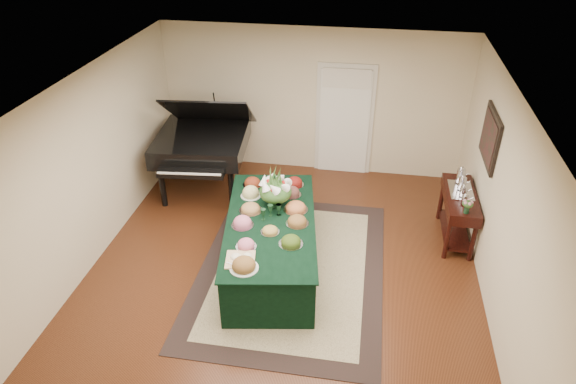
% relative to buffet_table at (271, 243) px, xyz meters
% --- Properties ---
extents(ground, '(6.00, 6.00, 0.00)m').
position_rel_buffet_table_xyz_m(ground, '(0.18, 0.06, -0.39)').
color(ground, black).
rests_on(ground, ground).
extents(area_rug, '(2.60, 3.65, 0.01)m').
position_rel_buffet_table_xyz_m(area_rug, '(0.31, -0.05, -0.38)').
color(area_rug, black).
rests_on(area_rug, ground).
extents(kitchen_doorway, '(1.05, 0.07, 2.10)m').
position_rel_buffet_table_xyz_m(kitchen_doorway, '(0.78, 3.03, 0.63)').
color(kitchen_doorway, beige).
rests_on(kitchen_doorway, ground).
extents(buffet_table, '(1.62, 2.76, 0.78)m').
position_rel_buffet_table_xyz_m(buffet_table, '(0.00, 0.00, 0.00)').
color(buffet_table, black).
rests_on(buffet_table, ground).
extents(food_platters, '(1.15, 2.39, 0.13)m').
position_rel_buffet_table_xyz_m(food_platters, '(-0.06, 0.15, 0.43)').
color(food_platters, silver).
rests_on(food_platters, buffet_table).
extents(cutting_board, '(0.41, 0.41, 0.10)m').
position_rel_buffet_table_xyz_m(cutting_board, '(-0.21, -0.88, 0.42)').
color(cutting_board, tan).
rests_on(cutting_board, buffet_table).
extents(green_goblets, '(0.27, 0.23, 0.18)m').
position_rel_buffet_table_xyz_m(green_goblets, '(0.01, 0.12, 0.47)').
color(green_goblets, black).
rests_on(green_goblets, buffet_table).
extents(floral_centerpiece, '(0.49, 0.49, 0.49)m').
position_rel_buffet_table_xyz_m(floral_centerpiece, '(-0.01, 0.41, 0.67)').
color(floral_centerpiece, black).
rests_on(floral_centerpiece, buffet_table).
extents(grand_piano, '(1.74, 1.94, 1.84)m').
position_rel_buffet_table_xyz_m(grand_piano, '(-1.59, 1.96, 0.54)').
color(grand_piano, black).
rests_on(grand_piano, ground).
extents(wicker_basket, '(0.45, 0.45, 0.28)m').
position_rel_buffet_table_xyz_m(wicker_basket, '(-0.72, 1.68, -0.25)').
color(wicker_basket, '#9F7C40').
rests_on(wicker_basket, ground).
extents(mahogany_sideboard, '(0.45, 1.25, 0.81)m').
position_rel_buffet_table_xyz_m(mahogany_sideboard, '(2.68, 1.12, 0.23)').
color(mahogany_sideboard, black).
rests_on(mahogany_sideboard, ground).
extents(tea_service, '(0.34, 0.74, 0.30)m').
position_rel_buffet_table_xyz_m(tea_service, '(2.68, 1.19, 0.53)').
color(tea_service, silver).
rests_on(tea_service, mahogany_sideboard).
extents(pink_bouquet, '(0.17, 0.17, 0.21)m').
position_rel_buffet_table_xyz_m(pink_bouquet, '(2.68, 0.61, 0.56)').
color(pink_bouquet, black).
rests_on(pink_bouquet, mahogany_sideboard).
extents(wall_painting, '(0.05, 0.95, 0.75)m').
position_rel_buffet_table_xyz_m(wall_painting, '(2.90, 1.12, 1.36)').
color(wall_painting, black).
rests_on(wall_painting, ground).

